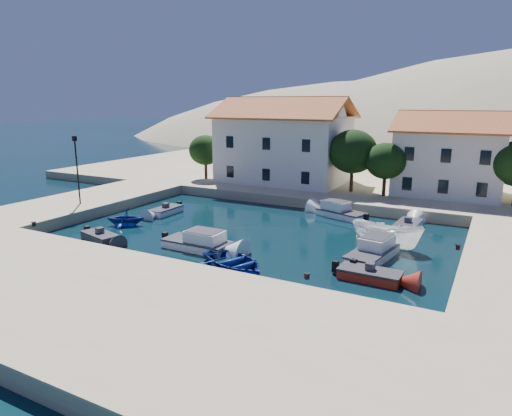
# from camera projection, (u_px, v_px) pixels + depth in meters

# --- Properties ---
(ground) EXTENTS (400.00, 400.00, 0.00)m
(ground) POSITION_uv_depth(u_px,v_px,m) (179.00, 275.00, 27.66)
(ground) COLOR black
(ground) RESTS_ON ground
(quay_south) EXTENTS (52.00, 12.00, 1.00)m
(quay_south) POSITION_uv_depth(u_px,v_px,m) (103.00, 306.00, 22.40)
(quay_south) COLOR tan
(quay_south) RESTS_ON ground
(quay_west) EXTENTS (8.00, 20.00, 1.00)m
(quay_west) POSITION_uv_depth(u_px,v_px,m) (86.00, 203.00, 44.86)
(quay_west) COLOR tan
(quay_west) RESTS_ON ground
(quay_north) EXTENTS (80.00, 36.00, 1.00)m
(quay_north) POSITION_uv_depth(u_px,v_px,m) (371.00, 178.00, 59.22)
(quay_north) COLOR tan
(quay_north) RESTS_ON ground
(hills) EXTENTS (254.00, 176.00, 99.00)m
(hills) POSITION_uv_depth(u_px,v_px,m) (509.00, 222.00, 129.58)
(hills) COLOR tan
(hills) RESTS_ON ground
(building_left) EXTENTS (14.70, 9.45, 9.70)m
(building_left) POSITION_uv_depth(u_px,v_px,m) (284.00, 139.00, 53.08)
(building_left) COLOR silver
(building_left) RESTS_ON quay_north
(building_mid) EXTENTS (10.50, 8.40, 8.30)m
(building_mid) POSITION_uv_depth(u_px,v_px,m) (450.00, 153.00, 45.82)
(building_mid) COLOR silver
(building_mid) RESTS_ON quay_north
(trees) EXTENTS (37.30, 5.30, 6.45)m
(trees) POSITION_uv_depth(u_px,v_px,m) (367.00, 156.00, 46.31)
(trees) COLOR #382314
(trees) RESTS_ON quay_north
(lamppost) EXTENTS (0.35, 0.25, 6.22)m
(lamppost) POSITION_uv_depth(u_px,v_px,m) (77.00, 163.00, 41.48)
(lamppost) COLOR black
(lamppost) RESTS_ON quay_west
(bollards) EXTENTS (29.36, 9.56, 0.30)m
(bollards) POSITION_uv_depth(u_px,v_px,m) (250.00, 246.00, 29.43)
(bollards) COLOR black
(bollards) RESTS_ON ground
(motorboat_grey_sw) EXTENTS (3.59, 2.25, 1.25)m
(motorboat_grey_sw) POSITION_uv_depth(u_px,v_px,m) (100.00, 237.00, 34.29)
(motorboat_grey_sw) COLOR #35343A
(motorboat_grey_sw) RESTS_ON ground
(cabin_cruiser_south) EXTENTS (5.00, 2.18, 1.60)m
(cabin_cruiser_south) POSITION_uv_depth(u_px,v_px,m) (197.00, 242.00, 32.49)
(cabin_cruiser_south) COLOR white
(cabin_cruiser_south) RESTS_ON ground
(rowboat_south) EXTENTS (6.07, 5.26, 1.05)m
(rowboat_south) POSITION_uv_depth(u_px,v_px,m) (234.00, 268.00, 28.87)
(rowboat_south) COLOR navy
(rowboat_south) RESTS_ON ground
(motorboat_red_se) EXTENTS (3.66, 1.69, 1.25)m
(motorboat_red_se) POSITION_uv_depth(u_px,v_px,m) (370.00, 275.00, 26.87)
(motorboat_red_se) COLOR maroon
(motorboat_red_se) RESTS_ON ground
(cabin_cruiser_east) EXTENTS (2.76, 5.28, 1.60)m
(cabin_cruiser_east) POSITION_uv_depth(u_px,v_px,m) (372.00, 252.00, 30.42)
(cabin_cruiser_east) COLOR white
(cabin_cruiser_east) RESTS_ON ground
(boat_east) EXTENTS (5.55, 2.81, 2.05)m
(boat_east) POSITION_uv_depth(u_px,v_px,m) (386.00, 247.00, 32.96)
(boat_east) COLOR white
(boat_east) RESTS_ON ground
(motorboat_white_ne) EXTENTS (1.96, 3.79, 1.25)m
(motorboat_white_ne) POSITION_uv_depth(u_px,v_px,m) (408.00, 226.00, 37.34)
(motorboat_white_ne) COLOR white
(motorboat_white_ne) RESTS_ON ground
(rowboat_west) EXTENTS (4.02, 3.84, 1.65)m
(rowboat_west) POSITION_uv_depth(u_px,v_px,m) (126.00, 225.00, 38.66)
(rowboat_west) COLOR navy
(rowboat_west) RESTS_ON ground
(motorboat_white_west) EXTENTS (1.56, 3.48, 1.25)m
(motorboat_white_west) POSITION_uv_depth(u_px,v_px,m) (166.00, 211.00, 42.50)
(motorboat_white_west) COLOR white
(motorboat_white_west) RESTS_ON ground
(cabin_cruiser_north) EXTENTS (4.90, 3.26, 1.60)m
(cabin_cruiser_north) POSITION_uv_depth(u_px,v_px,m) (341.00, 212.00, 41.24)
(cabin_cruiser_north) COLOR white
(cabin_cruiser_north) RESTS_ON ground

